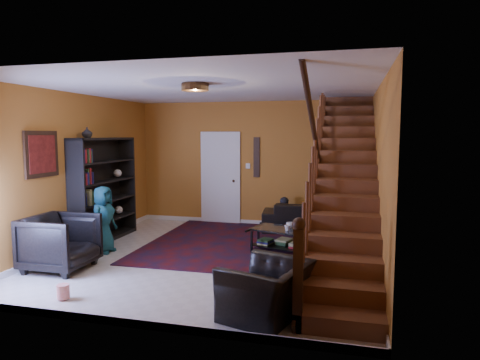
# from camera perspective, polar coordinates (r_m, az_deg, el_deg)

# --- Properties ---
(floor) EXTENTS (5.50, 5.50, 0.00)m
(floor) POSITION_cam_1_polar(r_m,az_deg,el_deg) (7.34, -3.56, -10.22)
(floor) COLOR beige
(floor) RESTS_ON ground
(room) EXTENTS (5.50, 5.50, 5.50)m
(room) POSITION_cam_1_polar(r_m,az_deg,el_deg) (9.00, -9.06, -6.91)
(room) COLOR #AA6725
(room) RESTS_ON ground
(staircase) EXTENTS (0.95, 5.02, 3.18)m
(staircase) POSITION_cam_1_polar(r_m,az_deg,el_deg) (6.73, 13.80, 0.27)
(staircase) COLOR brown
(staircase) RESTS_ON floor
(bookshelf) EXTENTS (0.35, 1.80, 2.00)m
(bookshelf) POSITION_cam_1_polar(r_m,az_deg,el_deg) (8.69, -17.61, -1.45)
(bookshelf) COLOR black
(bookshelf) RESTS_ON floor
(door) EXTENTS (0.82, 0.05, 2.05)m
(door) POSITION_cam_1_polar(r_m,az_deg,el_deg) (9.91, -2.60, 0.08)
(door) COLOR silver
(door) RESTS_ON floor
(framed_picture) EXTENTS (0.04, 0.74, 0.74)m
(framed_picture) POSITION_cam_1_polar(r_m,az_deg,el_deg) (7.51, -24.95, 3.15)
(framed_picture) COLOR maroon
(framed_picture) RESTS_ON room
(wall_hanging) EXTENTS (0.14, 0.03, 0.90)m
(wall_hanging) POSITION_cam_1_polar(r_m,az_deg,el_deg) (9.66, 2.23, 3.05)
(wall_hanging) COLOR black
(wall_hanging) RESTS_ON room
(ceiling_fixture) EXTENTS (0.40, 0.40, 0.10)m
(ceiling_fixture) POSITION_cam_1_polar(r_m,az_deg,el_deg) (6.33, -6.01, 12.21)
(ceiling_fixture) COLOR #3F2814
(ceiling_fixture) RESTS_ON room
(rug) EXTENTS (3.74, 4.25, 0.02)m
(rug) POSITION_cam_1_polar(r_m,az_deg,el_deg) (8.43, 1.53, -7.99)
(rug) COLOR #410B0D
(rug) RESTS_ON floor
(sofa) EXTENTS (2.25, 1.06, 0.63)m
(sofa) POSITION_cam_1_polar(r_m,az_deg,el_deg) (9.19, 9.91, -4.94)
(sofa) COLOR black
(sofa) RESTS_ON floor
(armchair_left) EXTENTS (0.94, 0.92, 0.85)m
(armchair_left) POSITION_cam_1_polar(r_m,az_deg,el_deg) (7.12, -22.83, -7.68)
(armchair_left) COLOR black
(armchair_left) RESTS_ON floor
(armchair_right) EXTENTS (1.08, 1.16, 0.62)m
(armchair_right) POSITION_cam_1_polar(r_m,az_deg,el_deg) (4.99, 3.56, -14.44)
(armchair_right) COLOR black
(armchair_right) RESTS_ON floor
(person_adult_a) EXTENTS (0.46, 0.33, 1.18)m
(person_adult_a) POSITION_cam_1_polar(r_m,az_deg,el_deg) (9.35, 5.87, -5.80)
(person_adult_a) COLOR black
(person_adult_a) RESTS_ON sofa
(person_adult_b) EXTENTS (0.62, 0.51, 1.17)m
(person_adult_b) POSITION_cam_1_polar(r_m,az_deg,el_deg) (9.28, 9.91, -5.97)
(person_adult_b) COLOR black
(person_adult_b) RESTS_ON sofa
(person_child) EXTENTS (0.40, 0.59, 1.17)m
(person_child) POSITION_cam_1_polar(r_m,az_deg,el_deg) (7.85, -17.76, -5.03)
(person_child) COLOR #18545E
(person_child) RESTS_ON armchair_left
(coffee_table) EXTENTS (1.21, 0.92, 0.41)m
(coffee_table) POSITION_cam_1_polar(r_m,az_deg,el_deg) (7.64, 5.77, -7.78)
(coffee_table) COLOR black
(coffee_table) RESTS_ON floor
(cup_a) EXTENTS (0.16, 0.16, 0.10)m
(cup_a) POSITION_cam_1_polar(r_m,az_deg,el_deg) (7.68, 6.65, -5.98)
(cup_a) COLOR #999999
(cup_a) RESTS_ON coffee_table
(cup_b) EXTENTS (0.13, 0.13, 0.10)m
(cup_b) POSITION_cam_1_polar(r_m,az_deg,el_deg) (7.44, 6.35, -6.38)
(cup_b) COLOR #999999
(cup_b) RESTS_ON coffee_table
(bowl) EXTENTS (0.24, 0.24, 0.05)m
(bowl) POSITION_cam_1_polar(r_m,az_deg,el_deg) (7.69, 7.90, -6.17)
(bowl) COLOR #999999
(bowl) RESTS_ON coffee_table
(vase) EXTENTS (0.18, 0.18, 0.19)m
(vase) POSITION_cam_1_polar(r_m,az_deg,el_deg) (8.21, -19.72, 5.97)
(vase) COLOR #999999
(vase) RESTS_ON bookshelf
(popcorn_bucket) EXTENTS (0.18, 0.18, 0.18)m
(popcorn_bucket) POSITION_cam_1_polar(r_m,az_deg,el_deg) (5.95, -22.52, -13.55)
(popcorn_bucket) COLOR red
(popcorn_bucket) RESTS_ON rug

